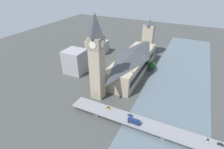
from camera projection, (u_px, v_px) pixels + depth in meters
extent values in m
plane|color=#424442|center=(144.00, 78.00, 213.04)|extent=(600.00, 600.00, 0.00)
cube|color=slate|center=(178.00, 86.00, 197.96)|extent=(67.33, 360.00, 0.30)
cube|color=tan|center=(133.00, 64.00, 220.43)|extent=(29.86, 108.07, 22.67)
cube|color=black|center=(144.00, 66.00, 214.16)|extent=(0.40, 99.42, 6.80)
pyramid|color=#3D4247|center=(133.00, 53.00, 212.98)|extent=(29.27, 105.91, 7.26)
cone|color=gray|center=(153.00, 45.00, 240.33)|extent=(2.20, 2.20, 5.00)
cone|color=gray|center=(144.00, 56.00, 208.27)|extent=(2.20, 2.20, 5.00)
cone|color=gray|center=(133.00, 71.00, 176.21)|extent=(2.20, 2.20, 5.00)
cube|color=tan|center=(97.00, 69.00, 165.70)|extent=(11.58, 11.58, 63.33)
cube|color=gray|center=(96.00, 43.00, 152.54)|extent=(12.27, 12.27, 10.42)
cylinder|color=black|center=(102.00, 44.00, 150.28)|extent=(0.50, 7.59, 7.59)
cylinder|color=silver|center=(102.00, 44.00, 150.24)|extent=(0.62, 7.03, 7.03)
cylinder|color=black|center=(90.00, 42.00, 154.79)|extent=(0.50, 7.59, 7.59)
cylinder|color=silver|center=(90.00, 42.00, 154.84)|extent=(0.62, 7.03, 7.03)
cylinder|color=black|center=(99.00, 41.00, 157.19)|extent=(7.59, 0.50, 7.59)
cylinder|color=silver|center=(99.00, 41.00, 157.28)|extent=(7.03, 0.62, 7.03)
cylinder|color=black|center=(93.00, 45.00, 147.88)|extent=(7.59, 0.50, 7.59)
cylinder|color=silver|center=(92.00, 45.00, 147.79)|extent=(7.03, 0.62, 7.03)
pyramid|color=#424247|center=(95.00, 25.00, 144.81)|extent=(11.81, 11.81, 20.65)
cube|color=tan|center=(148.00, 40.00, 265.85)|extent=(15.45, 15.45, 46.43)
pyramid|color=#3D4247|center=(150.00, 22.00, 252.57)|extent=(15.45, 15.45, 6.95)
cylinder|color=#333338|center=(150.00, 18.00, 249.85)|extent=(0.30, 0.30, 4.00)
cube|color=slate|center=(164.00, 133.00, 137.16)|extent=(3.00, 12.36, 3.45)
cube|color=slate|center=(100.00, 111.00, 159.22)|extent=(3.00, 12.36, 3.45)
cube|color=gray|center=(165.00, 131.00, 136.00)|extent=(166.67, 14.54, 1.20)
cube|color=navy|center=(134.00, 122.00, 141.30)|extent=(10.28, 2.41, 1.85)
cube|color=black|center=(134.00, 122.00, 141.12)|extent=(9.25, 2.47, 0.81)
cube|color=navy|center=(134.00, 120.00, 140.30)|extent=(10.07, 2.41, 2.17)
cube|color=black|center=(134.00, 120.00, 140.25)|extent=(9.25, 2.47, 1.04)
cube|color=navy|center=(134.00, 119.00, 139.72)|extent=(9.97, 2.29, 0.16)
cylinder|color=black|center=(129.00, 120.00, 144.17)|extent=(1.10, 0.28, 1.10)
cylinder|color=black|center=(128.00, 122.00, 142.46)|extent=(1.10, 0.28, 1.10)
cylinder|color=black|center=(139.00, 124.00, 140.99)|extent=(1.10, 0.28, 1.10)
cylinder|color=black|center=(138.00, 126.00, 139.28)|extent=(1.10, 0.28, 1.10)
cube|color=black|center=(220.00, 144.00, 123.85)|extent=(4.12, 1.83, 0.57)
cube|color=black|center=(221.00, 144.00, 123.55)|extent=(2.14, 1.65, 0.43)
cylinder|color=black|center=(218.00, 143.00, 125.18)|extent=(0.70, 0.22, 0.70)
cylinder|color=black|center=(218.00, 145.00, 123.89)|extent=(0.70, 0.22, 0.70)
cylinder|color=black|center=(223.00, 144.00, 123.99)|extent=(0.70, 0.22, 0.70)
cylinder|color=black|center=(223.00, 146.00, 122.70)|extent=(0.70, 0.22, 0.70)
cube|color=gold|center=(108.00, 108.00, 157.48)|extent=(4.58, 1.71, 0.71)
cube|color=black|center=(108.00, 108.00, 157.15)|extent=(2.38, 1.54, 0.42)
cylinder|color=black|center=(107.00, 107.00, 158.91)|extent=(0.64, 0.22, 0.64)
cylinder|color=black|center=(106.00, 108.00, 157.71)|extent=(0.64, 0.22, 0.64)
cylinder|color=black|center=(111.00, 108.00, 157.51)|extent=(0.64, 0.22, 0.64)
cylinder|color=black|center=(110.00, 109.00, 156.32)|extent=(0.64, 0.22, 0.64)
cube|color=navy|center=(130.00, 116.00, 149.14)|extent=(4.57, 1.80, 0.66)
cube|color=black|center=(130.00, 115.00, 148.78)|extent=(2.37, 1.62, 0.59)
cylinder|color=black|center=(128.00, 114.00, 150.59)|extent=(0.63, 0.22, 0.63)
cylinder|color=black|center=(128.00, 116.00, 149.33)|extent=(0.63, 0.22, 0.63)
cylinder|color=black|center=(133.00, 116.00, 149.20)|extent=(0.63, 0.22, 0.63)
cylinder|color=black|center=(132.00, 117.00, 147.93)|extent=(0.63, 0.22, 0.63)
cube|color=silver|center=(207.00, 140.00, 126.79)|extent=(3.91, 1.74, 0.69)
cube|color=black|center=(208.00, 140.00, 126.44)|extent=(2.03, 1.57, 0.56)
cylinder|color=black|center=(205.00, 139.00, 128.07)|extent=(0.70, 0.22, 0.70)
cylinder|color=black|center=(205.00, 141.00, 126.86)|extent=(0.70, 0.22, 0.70)
cylinder|color=black|center=(210.00, 140.00, 126.97)|extent=(0.70, 0.22, 0.70)
cylinder|color=black|center=(210.00, 142.00, 125.75)|extent=(0.70, 0.22, 0.70)
cube|color=#939399|center=(75.00, 61.00, 219.70)|extent=(25.02, 24.05, 29.65)
cube|color=#A39E93|center=(97.00, 46.00, 280.24)|extent=(32.39, 22.23, 19.31)
cylinder|color=brown|center=(152.00, 69.00, 230.74)|extent=(0.70, 0.70, 2.78)
sphere|color=#1E4C23|center=(152.00, 65.00, 228.02)|extent=(9.62, 9.62, 9.62)
cylinder|color=brown|center=(151.00, 67.00, 233.97)|extent=(0.70, 0.70, 3.49)
sphere|color=#1E4C23|center=(152.00, 64.00, 231.50)|extent=(7.55, 7.55, 7.55)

